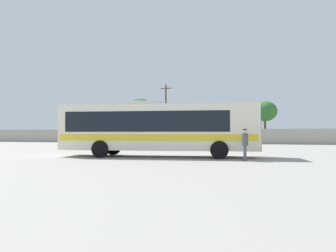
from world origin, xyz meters
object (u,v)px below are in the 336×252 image
object	(u,v)px
parked_car_third_silver	(217,138)
roadside_tree_midright	(265,111)
coach_bus_cream_yellow	(156,127)
utility_pole_near	(166,112)
roadside_tree_midleft	(224,117)
parked_car_leftmost_white	(135,138)
attendant_by_bus_door	(245,143)
roadside_tree_left	(141,113)
parked_car_second_maroon	(176,138)

from	to	relation	value
parked_car_third_silver	roadside_tree_midright	xyz separation A→B (m)	(5.98, 6.91, 3.74)
coach_bus_cream_yellow	roadside_tree_midright	bearing A→B (deg)	75.85
parked_car_third_silver	utility_pole_near	bearing A→B (deg)	140.58
roadside_tree_midleft	parked_car_leftmost_white	bearing A→B (deg)	-146.58
parked_car_third_silver	roadside_tree_midright	world-z (taller)	roadside_tree_midright
coach_bus_cream_yellow	attendant_by_bus_door	size ratio (longest dim) A/B	7.26
coach_bus_cream_yellow	roadside_tree_midleft	distance (m)	28.71
attendant_by_bus_door	roadside_tree_left	bearing A→B (deg)	120.06
roadside_tree_midright	parked_car_third_silver	bearing A→B (deg)	-130.89
roadside_tree_midright	roadside_tree_midleft	bearing A→B (deg)	178.09
parked_car_leftmost_white	utility_pole_near	world-z (taller)	utility_pole_near
parked_car_leftmost_white	parked_car_third_silver	xyz separation A→B (m)	(11.09, 0.27, 0.04)
attendant_by_bus_door	roadside_tree_midright	distance (m)	30.25
roadside_tree_left	roadside_tree_midleft	world-z (taller)	roadside_tree_left
parked_car_leftmost_white	parked_car_second_maroon	xyz separation A→B (m)	(5.82, 0.06, 0.04)
attendant_by_bus_door	parked_car_leftmost_white	world-z (taller)	attendant_by_bus_door
attendant_by_bus_door	roadside_tree_midright	world-z (taller)	roadside_tree_midright
attendant_by_bus_door	roadside_tree_left	xyz separation A→B (m)	(-16.93, 29.25, 3.59)
coach_bus_cream_yellow	parked_car_second_maroon	world-z (taller)	coach_bus_cream_yellow
roadside_tree_left	roadside_tree_midright	distance (m)	18.62
parked_car_second_maroon	parked_car_third_silver	distance (m)	5.27
attendant_by_bus_door	parked_car_second_maroon	xyz separation A→B (m)	(-9.57, 22.87, -0.16)
attendant_by_bus_door	parked_car_third_silver	world-z (taller)	attendant_by_bus_door
coach_bus_cream_yellow	parked_car_leftmost_white	xyz separation A→B (m)	(-9.91, 21.24, -1.08)
attendant_by_bus_door	parked_car_leftmost_white	size ratio (longest dim) A/B	0.39
parked_car_leftmost_white	roadside_tree_left	xyz separation A→B (m)	(-1.54, 6.44, 3.79)
parked_car_leftmost_white	roadside_tree_midleft	world-z (taller)	roadside_tree_midleft
parked_car_third_silver	roadside_tree_midleft	size ratio (longest dim) A/B	0.86
parked_car_second_maroon	roadside_tree_midleft	world-z (taller)	roadside_tree_midleft
parked_car_second_maroon	utility_pole_near	distance (m)	9.21
parked_car_second_maroon	utility_pole_near	xyz separation A→B (m)	(-3.62, 7.51, 3.91)
parked_car_third_silver	roadside_tree_left	world-z (taller)	roadside_tree_left
parked_car_leftmost_white	parked_car_third_silver	world-z (taller)	parked_car_third_silver
coach_bus_cream_yellow	roadside_tree_midright	size ratio (longest dim) A/B	2.05
parked_car_second_maroon	roadside_tree_left	size ratio (longest dim) A/B	0.67
parked_car_leftmost_white	parked_car_third_silver	bearing A→B (deg)	1.40
roadside_tree_left	roadside_tree_midleft	xyz separation A→B (m)	(12.72, 0.94, -0.72)
parked_car_leftmost_white	roadside_tree_left	distance (m)	7.63
roadside_tree_midleft	roadside_tree_midright	xyz separation A→B (m)	(5.89, -0.20, 0.71)
attendant_by_bus_door	roadside_tree_left	size ratio (longest dim) A/B	0.25
roadside_tree_midright	parked_car_leftmost_white	bearing A→B (deg)	-157.19
parked_car_third_silver	parked_car_second_maroon	bearing A→B (deg)	-177.74
attendant_by_bus_door	utility_pole_near	world-z (taller)	utility_pole_near
attendant_by_bus_door	parked_car_third_silver	size ratio (longest dim) A/B	0.37
coach_bus_cream_yellow	roadside_tree_midleft	size ratio (longest dim) A/B	2.33
utility_pole_near	roadside_tree_midleft	bearing A→B (deg)	-1.28
attendant_by_bus_door	parked_car_second_maroon	distance (m)	24.79
coach_bus_cream_yellow	roadside_tree_midright	xyz separation A→B (m)	(7.16, 28.42, 2.70)
coach_bus_cream_yellow	roadside_tree_left	bearing A→B (deg)	112.47
attendant_by_bus_door	parked_car_second_maroon	size ratio (longest dim) A/B	0.37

